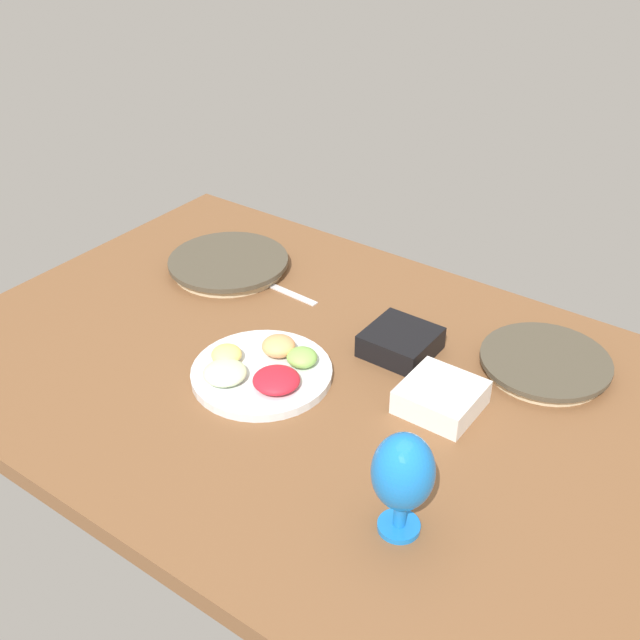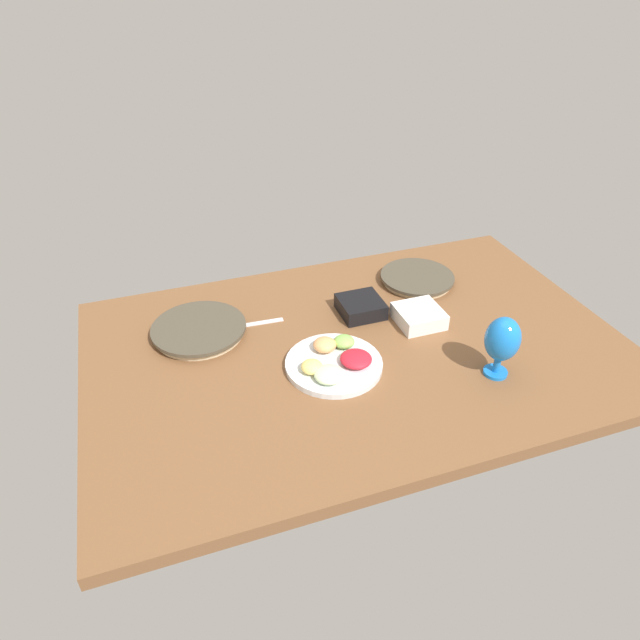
{
  "view_description": "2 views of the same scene",
  "coord_description": "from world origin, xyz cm",
  "px_view_note": "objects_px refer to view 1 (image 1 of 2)",
  "views": [
    {
      "loc": [
        -70.74,
        100.08,
        93.77
      ],
      "look_at": [
        8.87,
        -10.5,
        4.7
      ],
      "focal_mm": 43.63,
      "sensor_mm": 36.0,
      "label": 1
    },
    {
      "loc": [
        55.94,
        126.29,
        103.88
      ],
      "look_at": [
        8.6,
        -10.25,
        4.7
      ],
      "focal_mm": 32.02,
      "sensor_mm": 36.0,
      "label": 2
    }
  ],
  "objects_px": {
    "hurricane_glass_blue": "(403,474)",
    "square_bowl_black": "(401,341)",
    "dinner_plate_right": "(229,264)",
    "square_bowl_white": "(441,396)",
    "fruit_platter": "(261,370)",
    "dinner_plate_left": "(545,363)"
  },
  "relations": [
    {
      "from": "fruit_platter",
      "to": "square_bowl_black",
      "type": "distance_m",
      "value": 0.29
    },
    {
      "from": "square_bowl_white",
      "to": "square_bowl_black",
      "type": "bearing_deg",
      "value": -35.89
    },
    {
      "from": "square_bowl_black",
      "to": "square_bowl_white",
      "type": "bearing_deg",
      "value": 144.11
    },
    {
      "from": "dinner_plate_right",
      "to": "square_bowl_white",
      "type": "bearing_deg",
      "value": 166.23
    },
    {
      "from": "fruit_platter",
      "to": "square_bowl_white",
      "type": "bearing_deg",
      "value": -159.58
    },
    {
      "from": "dinner_plate_left",
      "to": "hurricane_glass_blue",
      "type": "xyz_separation_m",
      "value": [
        0.02,
        0.53,
        0.1
      ]
    },
    {
      "from": "fruit_platter",
      "to": "square_bowl_black",
      "type": "height_order",
      "value": "fruit_platter"
    },
    {
      "from": "hurricane_glass_blue",
      "to": "square_bowl_black",
      "type": "relative_size",
      "value": 1.37
    },
    {
      "from": "dinner_plate_right",
      "to": "hurricane_glass_blue",
      "type": "relative_size",
      "value": 1.56
    },
    {
      "from": "square_bowl_black",
      "to": "square_bowl_white",
      "type": "xyz_separation_m",
      "value": [
        -0.15,
        0.11,
        0.0
      ]
    },
    {
      "from": "square_bowl_black",
      "to": "dinner_plate_right",
      "type": "bearing_deg",
      "value": -5.9
    },
    {
      "from": "dinner_plate_right",
      "to": "hurricane_glass_blue",
      "type": "height_order",
      "value": "hurricane_glass_blue"
    },
    {
      "from": "square_bowl_black",
      "to": "square_bowl_white",
      "type": "distance_m",
      "value": 0.19
    },
    {
      "from": "dinner_plate_right",
      "to": "hurricane_glass_blue",
      "type": "bearing_deg",
      "value": 148.62
    },
    {
      "from": "hurricane_glass_blue",
      "to": "square_bowl_white",
      "type": "distance_m",
      "value": 0.32
    },
    {
      "from": "square_bowl_white",
      "to": "dinner_plate_right",
      "type": "bearing_deg",
      "value": -13.77
    },
    {
      "from": "square_bowl_black",
      "to": "fruit_platter",
      "type": "bearing_deg",
      "value": 52.82
    },
    {
      "from": "square_bowl_black",
      "to": "dinner_plate_left",
      "type": "bearing_deg",
      "value": -156.07
    },
    {
      "from": "dinner_plate_left",
      "to": "dinner_plate_right",
      "type": "xyz_separation_m",
      "value": [
        0.78,
        0.06,
        0.0
      ]
    },
    {
      "from": "dinner_plate_right",
      "to": "fruit_platter",
      "type": "distance_m",
      "value": 0.45
    },
    {
      "from": "dinner_plate_left",
      "to": "hurricane_glass_blue",
      "type": "distance_m",
      "value": 0.54
    },
    {
      "from": "dinner_plate_left",
      "to": "dinner_plate_right",
      "type": "relative_size",
      "value": 0.89
    }
  ]
}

